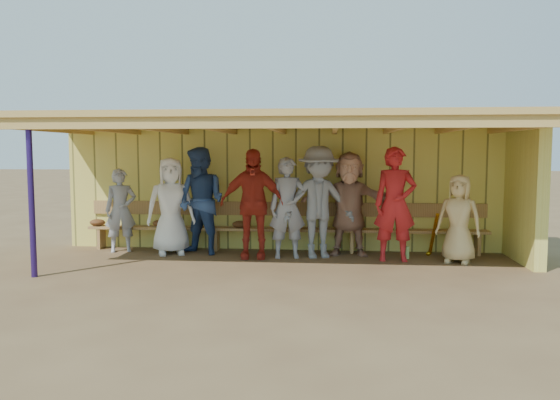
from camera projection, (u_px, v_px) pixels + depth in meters
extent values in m
plane|color=brown|center=(278.00, 263.00, 9.37)|extent=(90.00, 90.00, 0.00)
imported|color=#96979E|center=(121.00, 210.00, 10.33)|extent=(0.68, 0.57, 1.58)
imported|color=white|center=(171.00, 206.00, 10.08)|extent=(1.02, 0.83, 1.80)
imported|color=navy|center=(201.00, 201.00, 10.03)|extent=(1.19, 1.08, 1.98)
imported|color=#B02A1C|center=(252.00, 204.00, 9.70)|extent=(1.17, 0.54, 1.95)
imported|color=gray|center=(319.00, 202.00, 9.75)|extent=(1.44, 1.06, 2.00)
imported|color=tan|center=(349.00, 204.00, 9.97)|extent=(1.77, 0.58, 1.90)
imported|color=red|center=(395.00, 204.00, 9.45)|extent=(0.73, 0.48, 1.99)
imported|color=#DCBB7B|center=(459.00, 219.00, 9.31)|extent=(0.87, 0.74, 1.52)
imported|color=gray|center=(288.00, 208.00, 9.73)|extent=(0.72, 0.54, 1.80)
cube|color=#E8DD63|center=(285.00, 188.00, 10.60)|extent=(8.60, 0.20, 2.40)
cube|color=#E8DD63|center=(525.00, 193.00, 9.32)|extent=(0.20, 1.62, 2.40)
cube|color=tan|center=(278.00, 119.00, 9.15)|extent=(8.80, 3.20, 0.10)
cube|color=tan|center=(268.00, 122.00, 7.67)|extent=(8.80, 0.10, 0.18)
cube|color=tan|center=(61.00, 128.00, 9.51)|extent=(0.08, 3.00, 0.16)
cube|color=tan|center=(114.00, 128.00, 9.42)|extent=(0.08, 3.00, 0.16)
cube|color=tan|center=(168.00, 128.00, 9.33)|extent=(0.08, 3.00, 0.16)
cube|color=tan|center=(222.00, 127.00, 9.25)|extent=(0.08, 3.00, 0.16)
cube|color=tan|center=(278.00, 127.00, 9.16)|extent=(0.08, 3.00, 0.16)
cube|color=tan|center=(335.00, 127.00, 9.07)|extent=(0.08, 3.00, 0.16)
cube|color=tan|center=(393.00, 127.00, 8.98)|extent=(0.08, 3.00, 0.16)
cube|color=tan|center=(452.00, 127.00, 8.90)|extent=(0.08, 3.00, 0.16)
cube|color=tan|center=(512.00, 126.00, 8.81)|extent=(0.08, 3.00, 0.16)
cylinder|color=navy|center=(31.00, 199.00, 8.20)|extent=(0.09, 0.09, 2.40)
cube|color=#B2874C|center=(283.00, 229.00, 10.38)|extent=(7.60, 0.32, 0.05)
cube|color=#B2874C|center=(284.00, 209.00, 10.50)|extent=(7.60, 0.04, 0.26)
cube|color=#B2874C|center=(101.00, 238.00, 10.73)|extent=(0.06, 0.29, 0.40)
cube|color=#B2874C|center=(217.00, 240.00, 10.52)|extent=(0.06, 0.29, 0.40)
cube|color=#B2874C|center=(352.00, 242.00, 10.28)|extent=(0.06, 0.29, 0.40)
cube|color=#B2874C|center=(477.00, 244.00, 10.07)|extent=(0.06, 0.29, 0.40)
cylinder|color=orange|center=(434.00, 234.00, 9.93)|extent=(0.13, 0.41, 0.80)
sphere|color=gold|center=(428.00, 254.00, 9.97)|extent=(0.08, 0.08, 0.08)
ellipsoid|color=#593319|center=(97.00, 223.00, 10.66)|extent=(0.30, 0.24, 0.14)
ellipsoid|color=#593319|center=(160.00, 223.00, 10.54)|extent=(0.30, 0.24, 0.14)
ellipsoid|color=#593319|center=(240.00, 224.00, 10.40)|extent=(0.30, 0.24, 0.14)
cylinder|color=#9ECA65|center=(396.00, 223.00, 10.22)|extent=(0.07, 0.07, 0.22)
cylinder|color=gold|center=(460.00, 224.00, 10.11)|extent=(0.07, 0.07, 0.22)
cylinder|color=#A0D56A|center=(407.00, 253.00, 9.70)|extent=(0.07, 0.07, 0.22)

